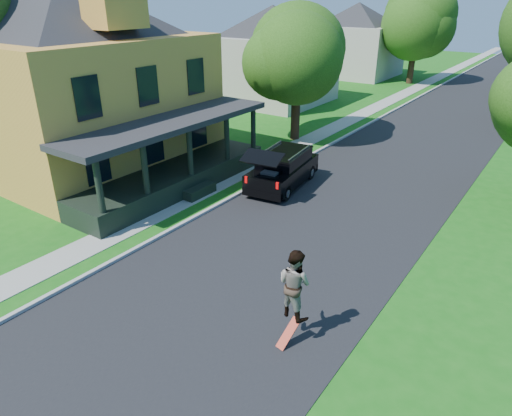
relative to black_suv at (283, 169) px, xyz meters
The scene contains 13 objects.
ground 9.53m from the black_suv, 71.31° to the right, with size 140.00×140.00×0.00m, color #155B12.
street 11.45m from the black_suv, 74.54° to the left, with size 8.00×120.00×0.02m, color black.
curb 11.08m from the black_suv, 95.23° to the left, with size 0.15×120.00×0.12m, color #9B9B96.
sidewalk 11.33m from the black_suv, 103.08° to the left, with size 1.30×120.00×0.03m, color gray.
front_walk 7.17m from the black_suv, 155.09° to the right, with size 6.50×1.20×0.03m, color gray.
main_house 11.00m from the black_suv, 162.90° to the right, with size 15.56×15.56×10.10m.
neighbor_house_mid 18.59m from the black_suv, 124.88° to the left, with size 12.78×12.78×8.30m.
neighbor_house_far 32.89m from the black_suv, 108.64° to the left, with size 12.78×12.78×8.30m.
black_suv is the anchor object (origin of this frame).
skateboarder 10.05m from the black_suv, 56.41° to the right, with size 1.00×0.84×1.83m.
skateboard 10.38m from the black_suv, 57.09° to the right, with size 0.37×0.63×0.67m.
tree_left_mid 8.71m from the black_suv, 116.74° to the left, with size 6.52×6.30×7.97m.
tree_left_far 30.32m from the black_suv, 97.65° to the left, with size 8.38×8.20×9.55m.
Camera 1 is at (7.02, -7.39, 7.90)m, focal length 32.00 mm.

